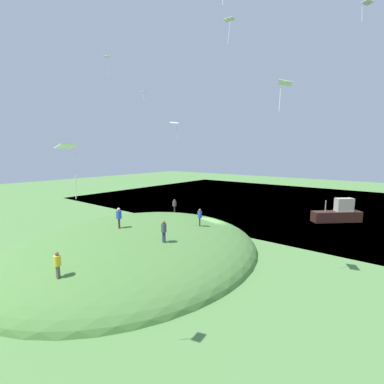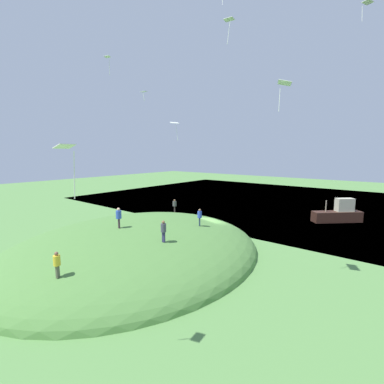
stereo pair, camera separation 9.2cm
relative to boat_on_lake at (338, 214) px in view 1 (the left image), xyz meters
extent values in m
plane|color=#548543|center=(16.70, -9.32, -1.11)|extent=(160.00, 160.00, 0.00)
cube|color=#294F6A|center=(-11.46, -9.32, -1.31)|extent=(51.09, 80.00, 0.40)
ellipsoid|color=#4E7E3B|center=(24.92, -12.57, -1.11)|extent=(25.72, 21.54, 5.78)
cube|color=#361F17|center=(0.16, -0.17, -0.38)|extent=(5.65, 5.85, 1.45)
cube|color=#B3AF97|center=(-0.52, 0.55, 1.25)|extent=(2.36, 2.41, 1.81)
cylinder|color=gray|center=(1.29, -1.37, 1.12)|extent=(0.14, 0.14, 1.56)
cube|color=#412D36|center=(26.86, -12.42, 2.18)|extent=(0.24, 0.30, 0.87)
cylinder|color=#2E4BAD|center=(26.86, -12.42, 2.96)|extent=(0.63, 0.63, 0.69)
sphere|color=beige|center=(26.86, -12.42, 3.43)|extent=(0.26, 0.26, 0.26)
cube|color=#2C2B52|center=(26.39, -7.45, 1.83)|extent=(0.17, 0.25, 0.82)
cylinder|color=#404050|center=(26.39, -7.45, 2.56)|extent=(0.49, 0.49, 0.65)
sphere|color=brown|center=(26.39, -7.45, 3.01)|extent=(0.25, 0.25, 0.25)
cube|color=#565642|center=(33.75, -9.13, 1.17)|extent=(0.26, 0.21, 0.78)
cylinder|color=gold|center=(33.75, -9.13, 1.88)|extent=(0.54, 0.54, 0.62)
sphere|color=brown|center=(33.75, -9.13, 2.30)|extent=(0.24, 0.24, 0.24)
cube|color=navy|center=(20.75, -8.22, 1.76)|extent=(0.25, 0.24, 0.79)
cylinder|color=#2F49BA|center=(20.75, -8.22, 2.47)|extent=(0.58, 0.58, 0.62)
sphere|color=brown|center=(20.75, -8.22, 2.90)|extent=(0.24, 0.24, 0.24)
cube|color=#3C2A2D|center=(16.32, -15.50, 1.29)|extent=(0.28, 0.28, 0.79)
cylinder|color=#403E3F|center=(16.32, -15.50, 1.99)|extent=(0.67, 0.67, 0.62)
sphere|color=brown|center=(16.32, -15.50, 2.42)|extent=(0.24, 0.24, 0.24)
cube|color=white|center=(20.06, -16.48, 14.91)|extent=(0.53, 0.73, 0.09)
cylinder|color=white|center=(20.24, -16.30, 14.31)|extent=(0.12, 0.15, 0.85)
cube|color=silver|center=(15.94, -15.74, 11.89)|extent=(1.23, 1.07, 0.24)
cylinder|color=silver|center=(15.80, -15.46, 10.67)|extent=(0.24, 0.15, 1.92)
cube|color=white|center=(22.97, -18.69, 18.22)|extent=(0.62, 0.75, 0.08)
cylinder|color=white|center=(22.74, -18.76, 17.26)|extent=(0.16, 0.26, 1.60)
cube|color=white|center=(21.69, -4.79, 18.30)|extent=(0.60, 0.80, 0.06)
cylinder|color=white|center=(21.87, -4.69, 17.28)|extent=(0.19, 0.16, 1.67)
cube|color=silver|center=(35.56, -3.51, 8.52)|extent=(0.77, 0.57, 0.18)
cylinder|color=silver|center=(35.29, -3.43, 7.38)|extent=(0.09, 0.31, 1.91)
cube|color=white|center=(22.91, 0.17, 12.70)|extent=(1.42, 1.23, 0.21)
cylinder|color=white|center=(22.93, -0.10, 11.67)|extent=(0.11, 0.04, 1.46)
cube|color=white|center=(14.50, 3.25, 19.80)|extent=(0.95, 0.82, 0.04)
cylinder|color=white|center=(14.59, 2.95, 19.03)|extent=(0.06, 0.11, 1.15)
cylinder|color=brown|center=(13.93, -8.05, -0.66)|extent=(0.14, 0.14, 0.89)
camera|label=1|loc=(40.67, 6.71, 8.25)|focal=25.08mm
camera|label=2|loc=(40.61, 6.78, 8.25)|focal=25.08mm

